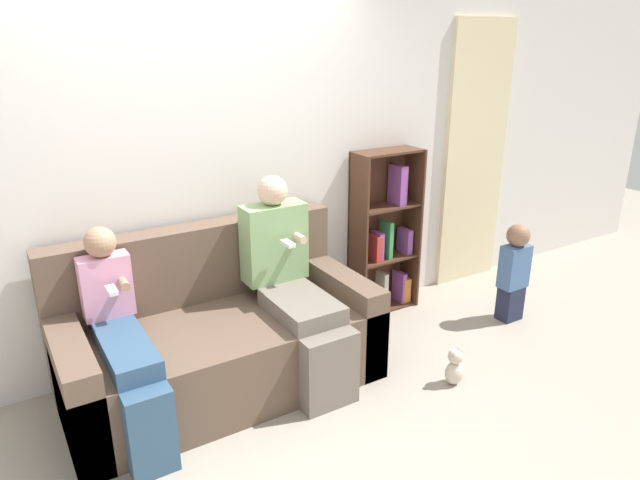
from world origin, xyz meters
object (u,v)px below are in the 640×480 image
Objects in this scene: child_seated at (124,340)px; bookshelf at (385,236)px; teddy_bear at (455,367)px; adult_seated at (292,280)px; toddler_standing at (514,270)px; couch at (219,339)px.

bookshelf is (2.19, 0.53, 0.04)m from child_seated.
teddy_bear is at bearing -104.77° from bookshelf.
adult_seated is at bearing -156.73° from bookshelf.
teddy_bear is (-0.31, -1.16, -0.50)m from bookshelf.
adult_seated is 1.87m from toddler_standing.
couch is 1.70× the size of child_seated.
child_seated is at bearing -166.37° from bookshelf.
adult_seated is 1.08m from child_seated.
toddler_standing is (2.91, -0.19, -0.16)m from child_seated.
bookshelf reaches higher than couch.
adult_seated is at bearing -14.24° from couch.
bookshelf reaches higher than adult_seated.
toddler_standing is 3.07× the size of teddy_bear.
couch is 1.48× the size of adult_seated.
adult_seated is 0.99× the size of bookshelf.
couch is 7.44× the size of teddy_bear.
bookshelf is 1.30m from teddy_bear.
bookshelf is at bearing 23.27° from adult_seated.
child_seated is (-0.60, -0.17, 0.25)m from couch.
adult_seated is 1.22m from bookshelf.
couch is 2.33m from toddler_standing.
toddler_standing is 0.60× the size of bookshelf.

